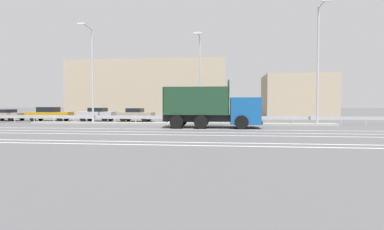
# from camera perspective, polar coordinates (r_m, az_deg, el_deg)

# --- Properties ---
(ground_plane) EXTENTS (320.00, 320.00, 0.00)m
(ground_plane) POSITION_cam_1_polar(r_m,az_deg,el_deg) (24.95, -3.97, -2.26)
(ground_plane) COLOR #4C4C4F
(lane_strip_0) EXTENTS (51.59, 0.16, 0.01)m
(lane_strip_0) POSITION_cam_1_polar(r_m,az_deg,el_deg) (22.12, 3.43, -2.79)
(lane_strip_0) COLOR silver
(lane_strip_0) RESTS_ON ground_plane
(lane_strip_1) EXTENTS (51.59, 0.16, 0.01)m
(lane_strip_1) POSITION_cam_1_polar(r_m,az_deg,el_deg) (19.85, 3.09, -3.33)
(lane_strip_1) COLOR silver
(lane_strip_1) RESTS_ON ground_plane
(lane_strip_2) EXTENTS (51.59, 0.16, 0.01)m
(lane_strip_2) POSITION_cam_1_polar(r_m,az_deg,el_deg) (18.05, 2.75, -3.87)
(lane_strip_2) COLOR silver
(lane_strip_2) RESTS_ON ground_plane
(lane_strip_3) EXTENTS (51.59, 0.16, 0.01)m
(lane_strip_3) POSITION_cam_1_polar(r_m,az_deg,el_deg) (14.57, 1.85, -5.26)
(lane_strip_3) COLOR silver
(lane_strip_3) RESTS_ON ground_plane
(lane_strip_4) EXTENTS (51.59, 0.16, 0.01)m
(lane_strip_4) POSITION_cam_1_polar(r_m,az_deg,el_deg) (13.50, 1.48, -5.84)
(lane_strip_4) COLOR silver
(lane_strip_4) RESTS_ON ground_plane
(median_island) EXTENTS (28.37, 1.10, 0.18)m
(median_island) POSITION_cam_1_polar(r_m,az_deg,el_deg) (27.78, -2.89, -1.64)
(median_island) COLOR gray
(median_island) RESTS_ON ground_plane
(median_guardrail) EXTENTS (51.59, 0.09, 0.78)m
(median_guardrail) POSITION_cam_1_polar(r_m,az_deg,el_deg) (28.76, -2.56, -0.56)
(median_guardrail) COLOR #9EA0A5
(median_guardrail) RESTS_ON ground_plane
(dump_truck) EXTENTS (7.72, 2.75, 3.73)m
(dump_truck) POSITION_cam_1_polar(r_m,az_deg,el_deg) (23.83, 5.96, 0.63)
(dump_truck) COLOR #144C8C
(dump_truck) RESTS_ON ground_plane
(median_road_sign) EXTENTS (0.85, 0.16, 2.57)m
(median_road_sign) POSITION_cam_1_polar(r_m,az_deg,el_deg) (27.86, -4.39, 1.06)
(median_road_sign) COLOR white
(median_road_sign) RESTS_ON ground_plane
(street_lamp_1) EXTENTS (0.71, 2.47, 9.17)m
(street_lamp_1) POSITION_cam_1_polar(r_m,az_deg,el_deg) (30.23, -18.57, 8.07)
(street_lamp_1) COLOR #ADADB2
(street_lamp_1) RESTS_ON ground_plane
(street_lamp_2) EXTENTS (0.70, 2.43, 8.08)m
(street_lamp_2) POSITION_cam_1_polar(r_m,az_deg,el_deg) (27.46, 1.49, 7.62)
(street_lamp_2) COLOR #ADADB2
(street_lamp_2) RESTS_ON ground_plane
(street_lamp_3) EXTENTS (0.70, 2.28, 10.37)m
(street_lamp_3) POSITION_cam_1_polar(r_m,az_deg,el_deg) (28.44, 22.96, 9.60)
(street_lamp_3) COLOR #ADADB2
(street_lamp_3) RESTS_ON ground_plane
(parked_car_0) EXTENTS (4.29, 2.10, 1.31)m
(parked_car_0) POSITION_cam_1_polar(r_m,az_deg,el_deg) (40.47, -31.89, 0.04)
(parked_car_0) COLOR gray
(parked_car_0) RESTS_ON ground_plane
(parked_car_1) EXTENTS (4.96, 2.09, 1.58)m
(parked_car_1) POSITION_cam_1_polar(r_m,az_deg,el_deg) (37.36, -25.50, 0.16)
(parked_car_1) COLOR #B27A14
(parked_car_1) RESTS_ON ground_plane
(parked_car_2) EXTENTS (4.02, 1.91, 1.50)m
(parked_car_2) POSITION_cam_1_polar(r_m,az_deg,el_deg) (35.06, -17.63, 0.13)
(parked_car_2) COLOR #A3A3A8
(parked_car_2) RESTS_ON ground_plane
(parked_car_3) EXTENTS (3.88, 1.94, 1.46)m
(parked_car_3) POSITION_cam_1_polar(r_m,az_deg,el_deg) (33.31, -10.64, 0.06)
(parked_car_3) COLOR gray
(parked_car_3) RESTS_ON ground_plane
(parked_car_4) EXTENTS (3.87, 1.98, 1.45)m
(parked_car_4) POSITION_cam_1_polar(r_m,az_deg,el_deg) (32.31, -1.42, 0.01)
(parked_car_4) COLOR #335B33
(parked_car_4) RESTS_ON ground_plane
(background_building_0) EXTENTS (22.50, 9.35, 8.14)m
(background_building_0) POSITION_cam_1_polar(r_m,az_deg,el_deg) (45.76, -7.89, 4.75)
(background_building_0) COLOR tan
(background_building_0) RESTS_ON ground_plane
(background_building_1) EXTENTS (10.35, 8.08, 6.50)m
(background_building_1) POSITION_cam_1_polar(r_m,az_deg,el_deg) (50.37, 19.39, 3.46)
(background_building_1) COLOR tan
(background_building_1) RESTS_ON ground_plane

